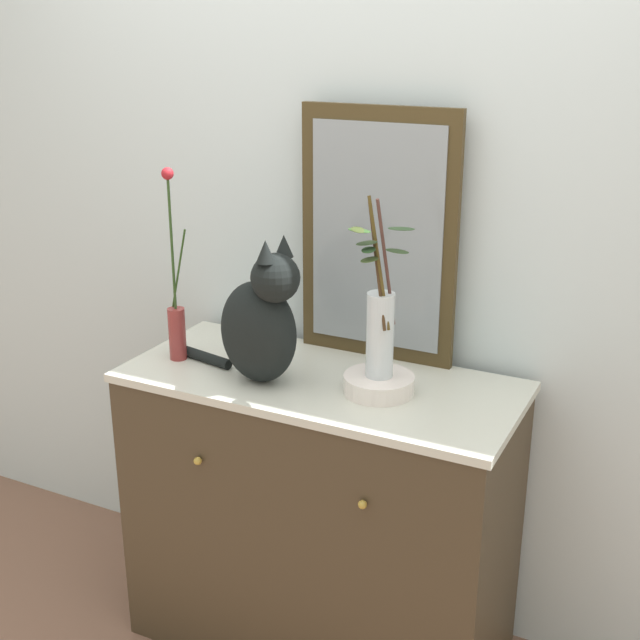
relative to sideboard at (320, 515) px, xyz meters
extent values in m
plane|color=#815B49|center=(0.00, 0.00, -0.47)|extent=(6.00, 6.00, 0.00)
cube|color=silver|center=(0.00, 0.34, 0.83)|extent=(4.40, 0.08, 2.60)
cube|color=#3F3221|center=(0.00, 0.00, -0.01)|extent=(1.15, 0.51, 0.91)
cube|color=beige|center=(0.00, 0.00, 0.45)|extent=(1.17, 0.52, 0.02)
sphere|color=#B79338|center=(-0.26, -0.27, 0.26)|extent=(0.02, 0.02, 0.02)
sphere|color=#B79338|center=(0.26, -0.27, 0.26)|extent=(0.02, 0.02, 0.02)
cube|color=#44351B|center=(0.07, 0.24, 0.85)|extent=(0.49, 0.03, 0.76)
cube|color=gray|center=(0.07, 0.23, 0.85)|extent=(0.41, 0.01, 0.67)
ellipsoid|color=black|center=(-0.15, -0.09, 0.61)|extent=(0.28, 0.22, 0.30)
sphere|color=black|center=(-0.08, -0.10, 0.79)|extent=(0.14, 0.14, 0.14)
cone|color=black|center=(-0.08, -0.07, 0.87)|extent=(0.05, 0.05, 0.06)
cone|color=black|center=(-0.09, -0.14, 0.87)|extent=(0.05, 0.05, 0.06)
cylinder|color=black|center=(-0.38, -0.05, 0.48)|extent=(0.22, 0.07, 0.03)
cylinder|color=maroon|center=(-0.46, -0.06, 0.55)|extent=(0.05, 0.05, 0.16)
cylinder|color=#2D4920|center=(-0.46, -0.06, 0.82)|extent=(0.01, 0.01, 0.39)
sphere|color=#AA1F27|center=(-0.46, -0.06, 1.04)|extent=(0.04, 0.04, 0.04)
cylinder|color=#264318|center=(-0.44, -0.06, 0.75)|extent=(0.07, 0.01, 0.25)
cylinder|color=white|center=(0.19, -0.02, 0.49)|extent=(0.20, 0.20, 0.05)
cylinder|color=silver|center=(0.19, -0.02, 0.64)|extent=(0.08, 0.08, 0.24)
cylinder|color=#432E1A|center=(0.18, -0.03, 0.83)|extent=(0.08, 0.05, 0.34)
ellipsoid|color=#374822|center=(0.18, -0.06, 0.86)|extent=(0.05, 0.07, 0.01)
ellipsoid|color=#2E4024|center=(0.17, -0.06, 0.90)|extent=(0.06, 0.08, 0.01)
ellipsoid|color=#34401B|center=(0.16, -0.10, 0.95)|extent=(0.07, 0.08, 0.01)
cylinder|color=#51401B|center=(0.19, -0.03, 0.84)|extent=(0.08, 0.02, 0.36)
ellipsoid|color=#294B25|center=(0.17, -0.06, 0.88)|extent=(0.05, 0.08, 0.01)
ellipsoid|color=#27471E|center=(0.16, -0.10, 0.95)|extent=(0.08, 0.05, 0.01)
cylinder|color=#51332D|center=(0.21, -0.02, 0.84)|extent=(0.04, 0.08, 0.36)
ellipsoid|color=#2D4224|center=(0.24, -0.04, 0.89)|extent=(0.08, 0.05, 0.01)
ellipsoid|color=#2D4528|center=(0.25, -0.04, 0.95)|extent=(0.08, 0.05, 0.01)
camera|label=1|loc=(1.01, -2.02, 1.45)|focal=47.22mm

